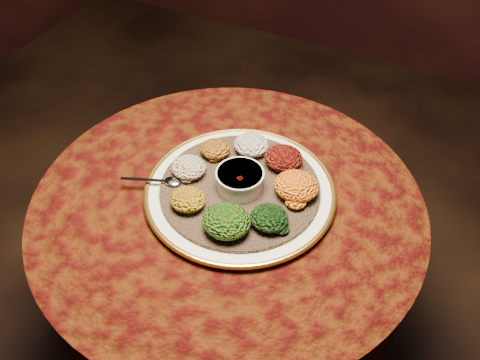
% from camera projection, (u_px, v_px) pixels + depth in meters
% --- Properties ---
extents(table, '(0.96, 0.96, 0.73)m').
position_uv_depth(table, '(229.00, 248.00, 1.42)').
color(table, black).
rests_on(table, ground).
extents(platter, '(0.59, 0.59, 0.02)m').
position_uv_depth(platter, '(240.00, 192.00, 1.31)').
color(platter, silver).
rests_on(platter, table).
extents(injera, '(0.51, 0.51, 0.01)m').
position_uv_depth(injera, '(240.00, 189.00, 1.30)').
color(injera, brown).
rests_on(injera, platter).
extents(stew_bowl, '(0.12, 0.12, 0.05)m').
position_uv_depth(stew_bowl, '(240.00, 179.00, 1.27)').
color(stew_bowl, silver).
rests_on(stew_bowl, injera).
extents(spoon, '(0.14, 0.07, 0.01)m').
position_uv_depth(spoon, '(168.00, 181.00, 1.30)').
color(spoon, silver).
rests_on(spoon, injera).
extents(portion_ayib, '(0.09, 0.09, 0.04)m').
position_uv_depth(portion_ayib, '(251.00, 145.00, 1.37)').
color(portion_ayib, beige).
rests_on(portion_ayib, injera).
extents(portion_kitfo, '(0.10, 0.09, 0.05)m').
position_uv_depth(portion_kitfo, '(284.00, 158.00, 1.33)').
color(portion_kitfo, black).
rests_on(portion_kitfo, injera).
extents(portion_tikil, '(0.11, 0.10, 0.05)m').
position_uv_depth(portion_tikil, '(296.00, 186.00, 1.26)').
color(portion_tikil, '#AC800E').
rests_on(portion_tikil, injera).
extents(portion_gomen, '(0.09, 0.08, 0.04)m').
position_uv_depth(portion_gomen, '(269.00, 218.00, 1.20)').
color(portion_gomen, black).
rests_on(portion_gomen, injera).
extents(portion_mixveg, '(0.11, 0.10, 0.05)m').
position_uv_depth(portion_mixveg, '(227.00, 221.00, 1.18)').
color(portion_mixveg, '#903E09').
rests_on(portion_mixveg, injera).
extents(portion_kik, '(0.08, 0.08, 0.04)m').
position_uv_depth(portion_kik, '(188.00, 199.00, 1.24)').
color(portion_kik, '#AB720F').
rests_on(portion_kik, injera).
extents(portion_timatim, '(0.09, 0.08, 0.04)m').
position_uv_depth(portion_timatim, '(189.00, 167.00, 1.31)').
color(portion_timatim, maroon).
rests_on(portion_timatim, injera).
extents(portion_shiro, '(0.08, 0.07, 0.04)m').
position_uv_depth(portion_shiro, '(215.00, 149.00, 1.37)').
color(portion_shiro, '#A05A13').
rests_on(portion_shiro, injera).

